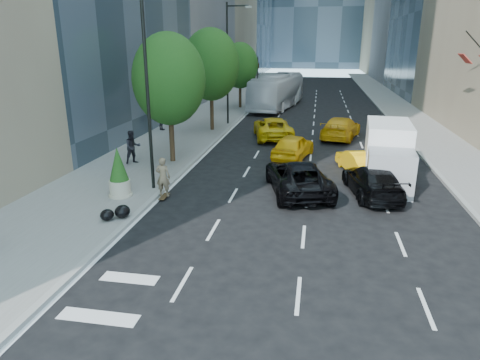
% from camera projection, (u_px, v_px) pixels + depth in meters
% --- Properties ---
extents(ground, '(160.00, 160.00, 0.00)m').
position_uv_depth(ground, '(277.00, 234.00, 16.30)').
color(ground, black).
rests_on(ground, ground).
extents(sidewalk_left, '(6.00, 120.00, 0.15)m').
position_uv_depth(sidewalk_left, '(220.00, 110.00, 45.91)').
color(sidewalk_left, slate).
rests_on(sidewalk_left, ground).
extents(sidewalk_right, '(4.00, 120.00, 0.15)m').
position_uv_depth(sidewalk_right, '(406.00, 115.00, 42.69)').
color(sidewalk_right, slate).
rests_on(sidewalk_right, ground).
extents(lamp_near, '(2.13, 0.22, 10.00)m').
position_uv_depth(lamp_near, '(150.00, 70.00, 19.34)').
color(lamp_near, black).
rests_on(lamp_near, sidewalk_left).
extents(lamp_far, '(2.13, 0.22, 10.00)m').
position_uv_depth(lamp_far, '(229.00, 57.00, 36.20)').
color(lamp_far, black).
rests_on(lamp_far, sidewalk_left).
extents(tree_near, '(4.20, 4.20, 7.46)m').
position_uv_depth(tree_near, '(169.00, 79.00, 24.43)').
color(tree_near, black).
rests_on(tree_near, sidewalk_left).
extents(tree_mid, '(4.50, 4.50, 7.99)m').
position_uv_depth(tree_mid, '(211.00, 65.00, 33.69)').
color(tree_mid, black).
rests_on(tree_mid, sidewalk_left).
extents(tree_far, '(3.90, 3.90, 6.92)m').
position_uv_depth(tree_far, '(240.00, 66.00, 46.08)').
color(tree_far, black).
rests_on(tree_far, sidewalk_left).
extents(traffic_signal, '(2.48, 0.53, 5.20)m').
position_uv_depth(traffic_signal, '(258.00, 66.00, 53.56)').
color(traffic_signal, black).
rests_on(traffic_signal, sidewalk_left).
extents(skateboarder, '(0.69, 0.45, 1.87)m').
position_uv_depth(skateboarder, '(163.00, 180.00, 19.77)').
color(skateboarder, '#756249').
rests_on(skateboarder, ground).
extents(black_sedan_lincoln, '(3.92, 6.09, 1.56)m').
position_uv_depth(black_sedan_lincoln, '(298.00, 177.00, 20.66)').
color(black_sedan_lincoln, black).
rests_on(black_sedan_lincoln, ground).
extents(black_sedan_mercedes, '(2.84, 5.26, 1.45)m').
position_uv_depth(black_sedan_mercedes, '(372.00, 181.00, 20.27)').
color(black_sedan_mercedes, black).
rests_on(black_sedan_mercedes, ground).
extents(taxi_a, '(2.78, 4.79, 1.53)m').
position_uv_depth(taxi_a, '(293.00, 146.00, 26.86)').
color(taxi_a, '#F2B30C').
rests_on(taxi_a, ground).
extents(taxi_b, '(2.41, 4.15, 1.29)m').
position_uv_depth(taxi_b, '(358.00, 161.00, 23.92)').
color(taxi_b, yellow).
rests_on(taxi_b, ground).
extents(taxi_c, '(3.81, 6.16, 1.59)m').
position_uv_depth(taxi_c, '(273.00, 128.00, 32.52)').
color(taxi_c, gold).
rests_on(taxi_c, ground).
extents(taxi_d, '(3.53, 5.98, 1.62)m').
position_uv_depth(taxi_d, '(341.00, 128.00, 32.42)').
color(taxi_d, '#E1A00B').
rests_on(taxi_d, ground).
extents(city_bus, '(5.11, 13.66, 3.72)m').
position_uv_depth(city_bus, '(277.00, 91.00, 47.32)').
color(city_bus, white).
rests_on(city_bus, ground).
extents(box_truck, '(2.73, 6.31, 2.94)m').
position_uv_depth(box_truck, '(388.00, 153.00, 22.33)').
color(box_truck, white).
rests_on(box_truck, ground).
extents(pedestrian_a, '(1.20, 1.20, 1.96)m').
position_uv_depth(pedestrian_a, '(133.00, 147.00, 25.09)').
color(pedestrian_a, black).
rests_on(pedestrian_a, sidewalk_left).
extents(pedestrian_b, '(1.07, 0.92, 1.73)m').
position_uv_depth(pedestrian_b, '(161.00, 120.00, 34.75)').
color(pedestrian_b, black).
rests_on(pedestrian_b, sidewalk_left).
extents(planter_shrub, '(0.97, 0.97, 2.33)m').
position_uv_depth(planter_shrub, '(119.00, 173.00, 19.63)').
color(planter_shrub, '#BEB79D').
rests_on(planter_shrub, sidewalk_left).
extents(garbage_bags, '(1.06, 1.03, 0.53)m').
position_uv_depth(garbage_bags, '(116.00, 213.00, 17.32)').
color(garbage_bags, black).
rests_on(garbage_bags, sidewalk_left).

